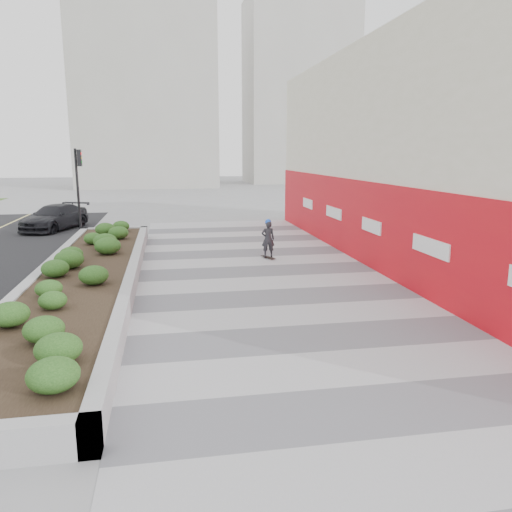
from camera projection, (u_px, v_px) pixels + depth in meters
The scene contains 10 objects.
ground at pixel (339, 373), 9.22m from camera, with size 160.00×160.00×0.00m, color gray.
walkway at pixel (297, 320), 12.11m from camera, with size 8.00×36.00×0.01m, color #A8A8AD.
building at pixel (442, 153), 18.27m from camera, with size 6.04×24.08×8.00m.
planter at pixel (86, 274), 14.94m from camera, with size 3.00×18.00×0.90m.
traffic_signal_near at pixel (79, 179), 24.28m from camera, with size 0.33×0.28×4.20m.
distant_bldg_north_l at pixel (146, 101), 59.35m from camera, with size 16.00×12.00×20.00m, color #ADAAA3.
distant_bldg_north_r at pixel (299, 92), 67.21m from camera, with size 14.00×10.00×24.00m, color #ADAAA3.
manhole_cover at pixel (317, 319), 12.20m from camera, with size 0.44×0.44×0.01m, color #595654.
skateboarder at pixel (268, 239), 18.99m from camera, with size 0.52×0.74×1.54m.
car_dark at pixel (55, 217), 26.27m from camera, with size 1.83×4.51×1.31m, color black.
Camera 1 is at (-3.02, -8.19, 3.98)m, focal length 35.00 mm.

